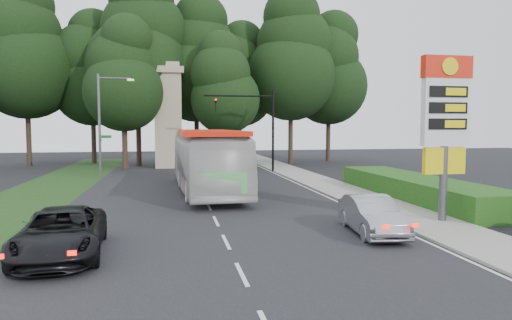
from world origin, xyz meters
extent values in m
plane|color=black|center=(0.00, 0.00, 0.00)|extent=(120.00, 120.00, 0.00)
cube|color=black|center=(0.00, 12.00, 0.01)|extent=(14.00, 80.00, 0.02)
cube|color=gray|center=(8.50, 12.00, 0.06)|extent=(3.00, 80.00, 0.12)
cube|color=#193814|center=(-9.50, 18.00, 0.01)|extent=(5.00, 50.00, 0.02)
cube|color=#1C4612|center=(11.50, 8.00, 0.60)|extent=(3.00, 14.00, 1.20)
cylinder|color=#59595E|center=(9.20, 2.00, 1.60)|extent=(0.32, 0.32, 3.20)
cube|color=yellow|center=(9.20, 2.00, 2.60)|extent=(1.80, 0.25, 1.10)
cube|color=silver|center=(9.20, 2.00, 4.60)|extent=(2.00, 0.35, 2.80)
cube|color=red|center=(9.20, 2.00, 6.40)|extent=(2.10, 0.40, 0.90)
cylinder|color=yellow|center=(9.20, 1.78, 6.40)|extent=(0.70, 0.05, 0.70)
cube|color=black|center=(9.20, 1.81, 5.40)|extent=(1.70, 0.04, 0.45)
cube|color=black|center=(9.20, 1.81, 4.75)|extent=(1.70, 0.04, 0.45)
cube|color=black|center=(9.20, 1.81, 4.10)|extent=(1.70, 0.04, 0.45)
cylinder|color=black|center=(7.00, 24.00, 3.60)|extent=(0.20, 0.20, 7.20)
cylinder|color=black|center=(4.00, 24.00, 6.60)|extent=(6.00, 0.14, 0.14)
imported|color=black|center=(2.00, 24.00, 6.35)|extent=(0.18, 0.22, 1.10)
sphere|color=#FF0C05|center=(2.00, 23.85, 6.25)|extent=(0.18, 0.18, 0.18)
cylinder|color=#59595E|center=(-7.20, 22.00, 4.00)|extent=(0.20, 0.20, 8.00)
cylinder|color=#59595E|center=(-6.00, 22.00, 7.70)|extent=(2.40, 0.12, 0.12)
cube|color=#FFE599|center=(-4.80, 22.00, 7.60)|extent=(0.50, 0.22, 0.14)
cube|color=#0C591E|center=(-6.75, 22.00, 3.20)|extent=(0.85, 0.04, 0.22)
cube|color=#0C591E|center=(-7.20, 22.45, 2.90)|extent=(0.04, 0.85, 0.22)
cube|color=tan|center=(-2.00, 30.00, 4.50)|extent=(2.50, 2.50, 9.00)
cube|color=tan|center=(-2.00, 30.00, 9.30)|extent=(3.00, 3.00, 0.60)
cube|color=tan|center=(-2.00, 30.00, 9.80)|extent=(2.20, 2.20, 0.50)
cylinder|color=#2D2116|center=(-16.00, 35.00, 3.15)|extent=(0.50, 0.50, 6.30)
sphere|color=black|center=(-16.00, 35.00, 9.62)|extent=(9.80, 9.80, 9.80)
sphere|color=black|center=(-16.00, 35.00, 13.12)|extent=(8.40, 8.40, 8.40)
sphere|color=black|center=(-16.00, 35.00, 16.10)|extent=(6.30, 6.30, 6.30)
cylinder|color=#2D2116|center=(-10.00, 37.00, 2.70)|extent=(0.50, 0.50, 5.40)
sphere|color=black|center=(-10.00, 37.00, 8.25)|extent=(8.40, 8.40, 8.40)
sphere|color=black|center=(-10.00, 37.00, 11.25)|extent=(7.20, 7.20, 7.20)
sphere|color=black|center=(-10.00, 37.00, 13.80)|extent=(5.40, 5.40, 5.40)
cylinder|color=#2D2116|center=(-5.00, 33.00, 3.24)|extent=(0.50, 0.50, 6.48)
sphere|color=black|center=(-5.00, 33.00, 9.90)|extent=(10.08, 10.08, 10.08)
sphere|color=black|center=(-5.00, 33.00, 13.50)|extent=(8.64, 8.64, 8.64)
sphere|color=black|center=(-5.00, 33.00, 16.56)|extent=(6.48, 6.48, 6.48)
cylinder|color=#2D2116|center=(1.00, 35.00, 2.97)|extent=(0.50, 0.50, 5.94)
sphere|color=black|center=(1.00, 35.00, 9.08)|extent=(9.24, 9.24, 9.24)
sphere|color=black|center=(1.00, 35.00, 12.38)|extent=(7.92, 7.92, 7.92)
sphere|color=black|center=(1.00, 35.00, 15.18)|extent=(5.94, 5.94, 5.94)
cylinder|color=#2D2116|center=(6.00, 37.00, 2.61)|extent=(0.50, 0.50, 5.22)
sphere|color=black|center=(6.00, 37.00, 7.97)|extent=(8.12, 8.12, 8.12)
sphere|color=black|center=(6.00, 37.00, 10.88)|extent=(6.96, 6.96, 6.96)
sphere|color=black|center=(6.00, 37.00, 13.34)|extent=(5.22, 5.22, 5.22)
cylinder|color=#2D2116|center=(11.00, 33.00, 3.06)|extent=(0.50, 0.50, 6.12)
sphere|color=black|center=(11.00, 33.00, 9.35)|extent=(9.52, 9.52, 9.52)
sphere|color=black|center=(11.00, 33.00, 12.75)|extent=(8.16, 8.16, 8.16)
sphere|color=black|center=(11.00, 33.00, 15.64)|extent=(6.12, 6.12, 6.12)
cylinder|color=#2D2116|center=(16.00, 35.00, 2.79)|extent=(0.50, 0.50, 5.58)
sphere|color=black|center=(16.00, 35.00, 8.53)|extent=(8.68, 8.68, 8.68)
sphere|color=black|center=(16.00, 35.00, 11.62)|extent=(7.44, 7.44, 7.44)
sphere|color=black|center=(16.00, 35.00, 14.26)|extent=(5.58, 5.58, 5.58)
cylinder|color=#2D2116|center=(-6.00, 29.00, 2.34)|extent=(0.50, 0.50, 4.68)
sphere|color=black|center=(-6.00, 29.00, 7.15)|extent=(7.28, 7.28, 7.28)
sphere|color=black|center=(-6.00, 29.00, 9.75)|extent=(6.24, 6.24, 6.24)
sphere|color=black|center=(-6.00, 29.00, 11.96)|extent=(4.68, 4.68, 4.68)
cylinder|color=#2D2116|center=(3.50, 29.50, 2.16)|extent=(0.50, 0.50, 4.32)
sphere|color=black|center=(3.50, 29.50, 6.60)|extent=(6.72, 6.72, 6.72)
sphere|color=black|center=(3.50, 29.50, 9.00)|extent=(5.76, 5.76, 5.76)
sphere|color=black|center=(3.50, 29.50, 11.04)|extent=(4.32, 4.32, 4.32)
imported|color=silver|center=(0.33, 12.73, 1.89)|extent=(3.71, 13.66, 3.77)
imported|color=#A6A8AE|center=(5.50, 0.77, 0.70)|extent=(1.91, 4.39, 1.40)
imported|color=black|center=(-5.18, -0.22, 0.73)|extent=(2.83, 5.45, 1.47)
camera|label=1|loc=(-1.85, -14.90, 4.01)|focal=32.00mm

